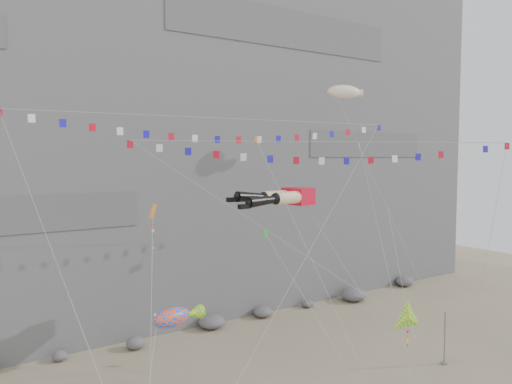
% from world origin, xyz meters
% --- Properties ---
extents(cliff, '(80.00, 28.00, 50.00)m').
position_xyz_m(cliff, '(0.00, 32.00, 25.00)').
color(cliff, slate).
rests_on(cliff, ground).
extents(talus_boulders, '(60.00, 3.00, 1.20)m').
position_xyz_m(talus_boulders, '(0.00, 17.00, 0.60)').
color(talus_boulders, '#5C5C61').
rests_on(talus_boulders, ground).
extents(anchor_pole_right, '(0.12, 0.12, 4.31)m').
position_xyz_m(anchor_pole_right, '(11.47, -0.72, 2.16)').
color(anchor_pole_right, gray).
rests_on(anchor_pole_right, ground).
extents(legs_kite, '(7.92, 16.21, 19.92)m').
position_xyz_m(legs_kite, '(1.10, 7.47, 13.31)').
color(legs_kite, red).
rests_on(legs_kite, ground).
extents(flag_banner_upper, '(32.39, 15.36, 27.15)m').
position_xyz_m(flag_banner_upper, '(-2.37, 9.67, 19.59)').
color(flag_banner_upper, red).
rests_on(flag_banner_upper, ground).
extents(flag_banner_lower, '(28.22, 11.15, 20.88)m').
position_xyz_m(flag_banner_lower, '(3.59, 3.80, 17.70)').
color(flag_banner_lower, red).
rests_on(flag_banner_lower, ground).
extents(harlequin_kite, '(3.74, 6.78, 14.97)m').
position_xyz_m(harlequin_kite, '(-12.05, 1.52, 13.47)').
color(harlequin_kite, red).
rests_on(harlequin_kite, ground).
extents(fish_windsock, '(6.63, 6.72, 10.12)m').
position_xyz_m(fish_windsock, '(-10.61, 2.37, 7.01)').
color(fish_windsock, '#FF440D').
rests_on(fish_windsock, ground).
extents(delta_kite, '(4.38, 6.48, 8.61)m').
position_xyz_m(delta_kite, '(4.83, -2.48, 5.45)').
color(delta_kite, yellow).
rests_on(delta_kite, ground).
extents(blimp_windsock, '(4.50, 14.65, 26.44)m').
position_xyz_m(blimp_windsock, '(12.35, 12.07, 22.90)').
color(blimp_windsock, beige).
rests_on(blimp_windsock, ground).
extents(small_kite_a, '(2.47, 12.54, 21.55)m').
position_xyz_m(small_kite_a, '(-1.84, 6.08, 17.42)').
color(small_kite_a, orange).
rests_on(small_kite_a, ground).
extents(small_kite_b, '(7.11, 9.89, 16.47)m').
position_xyz_m(small_kite_b, '(9.28, 3.34, 11.81)').
color(small_kite_b, purple).
rests_on(small_kite_b, ground).
extents(small_kite_c, '(2.84, 10.68, 15.33)m').
position_xyz_m(small_kite_c, '(-3.52, 2.60, 11.22)').
color(small_kite_c, '#17962D').
rests_on(small_kite_c, ground).
extents(small_kite_d, '(9.63, 15.29, 24.53)m').
position_xyz_m(small_kite_d, '(11.07, 8.43, 17.15)').
color(small_kite_d, '#FFF715').
rests_on(small_kite_d, ground).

